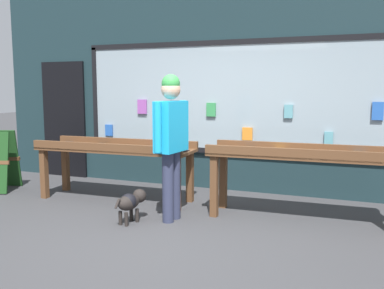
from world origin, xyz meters
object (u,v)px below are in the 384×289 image
(person_browsing, at_px, (171,135))
(small_dog, at_px, (131,202))
(display_table_left, at_px, (115,153))
(display_table_right, at_px, (302,161))

(person_browsing, height_order, small_dog, person_browsing)
(display_table_left, height_order, display_table_right, display_table_right)
(display_table_right, bearing_deg, small_dog, -155.43)
(person_browsing, distance_m, small_dog, 0.95)
(small_dog, bearing_deg, display_table_left, 52.42)
(small_dog, bearing_deg, display_table_right, -53.29)
(display_table_left, distance_m, person_browsing, 1.35)
(display_table_right, xyz_separation_m, person_browsing, (-1.49, -0.60, 0.33))
(display_table_right, height_order, person_browsing, person_browsing)
(display_table_left, xyz_separation_m, person_browsing, (1.16, -0.60, 0.37))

